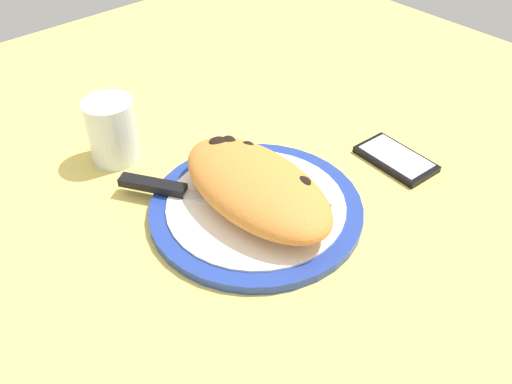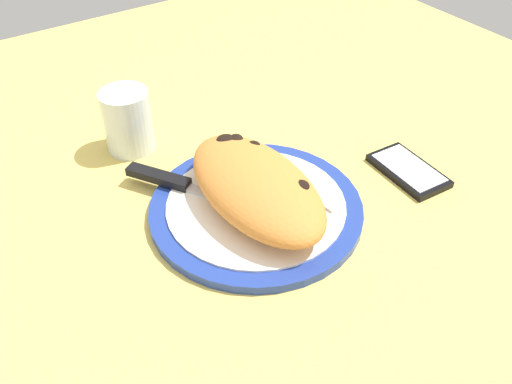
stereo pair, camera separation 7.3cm
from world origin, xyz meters
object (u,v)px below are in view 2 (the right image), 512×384
object	(u,v)px
fork	(282,177)
smartphone	(408,170)
plate	(256,208)
calzone	(257,183)
knife	(178,183)
water_glass	(128,124)

from	to	relation	value
fork	smartphone	world-z (taller)	fork
plate	calzone	size ratio (longest dim) A/B	1.13
calzone	plate	bearing A→B (deg)	134.70
calzone	knife	xyz separation A→B (cm)	(8.80, 7.27, -2.49)
calzone	water_glass	world-z (taller)	water_glass
plate	calzone	xyz separation A→B (cm)	(0.42, -0.42, 3.83)
knife	water_glass	distance (cm)	14.53
water_glass	plate	bearing A→B (deg)	-162.41
plate	smartphone	size ratio (longest dim) A/B	2.38
calzone	fork	bearing A→B (deg)	-69.89
knife	plate	bearing A→B (deg)	-143.38
water_glass	smartphone	bearing A→B (deg)	-133.32
knife	water_glass	xyz separation A→B (cm)	(14.35, 0.62, 2.21)
calzone	smartphone	size ratio (longest dim) A/B	2.12
knife	smartphone	xyz separation A→B (cm)	(-14.75, -30.23, -1.54)
knife	water_glass	world-z (taller)	water_glass
knife	smartphone	distance (cm)	33.67
smartphone	water_glass	distance (cm)	42.58
knife	water_glass	bearing A→B (deg)	2.48
water_glass	calzone	bearing A→B (deg)	-161.18
plate	smartphone	xyz separation A→B (cm)	(-5.53, -23.39, -0.21)
smartphone	water_glass	world-z (taller)	water_glass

